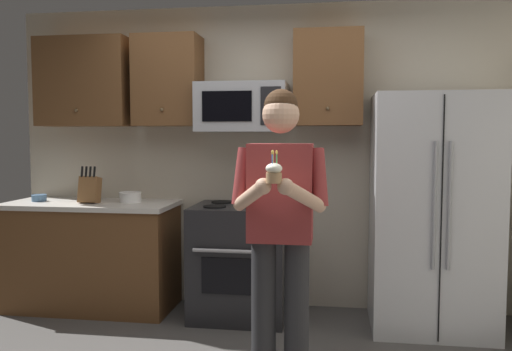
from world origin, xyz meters
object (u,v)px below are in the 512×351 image
person (280,219)px  bowl_large_white (130,197)px  microwave (242,107)px  bowl_small_colored (39,198)px  oven_range (240,261)px  cupcake (274,172)px  refrigerator (432,213)px  knife_block (90,189)px

person → bowl_large_white: bearing=140.2°
microwave → bowl_small_colored: size_ratio=5.81×
oven_range → bowl_small_colored: bearing=179.7°
oven_range → cupcake: bearing=-72.8°
person → bowl_small_colored: bearing=153.2°
bowl_large_white → person: (1.41, -1.17, 0.03)m
refrigerator → knife_block: size_ratio=5.63×
knife_block → refrigerator: bearing=-0.2°
bowl_large_white → person: 1.83m
microwave → knife_block: (-1.29, -0.15, -0.69)m
cupcake → microwave: bearing=105.9°
refrigerator → person: 1.51m
knife_block → bowl_large_white: 0.34m
cupcake → refrigerator: bearing=52.9°
microwave → bowl_small_colored: 1.94m
microwave → bowl_small_colored: (-1.77, -0.11, -0.77)m
oven_range → person: 1.31m
refrigerator → bowl_small_colored: (-3.27, 0.05, 0.05)m
bowl_large_white → cupcake: (1.41, -1.50, 0.33)m
person → cupcake: size_ratio=10.13×
microwave → person: bearing=-70.1°
bowl_small_colored → person: bearing=-26.8°
oven_range → bowl_small_colored: 1.84m
knife_block → bowl_large_white: (0.32, 0.09, -0.07)m
oven_range → person: (0.44, -1.11, 0.53)m
knife_block → bowl_large_white: size_ratio=1.68×
cupcake → bowl_large_white: bearing=133.2°
refrigerator → person: (-1.06, -1.07, 0.10)m
refrigerator → cupcake: bearing=-127.1°
microwave → cupcake: size_ratio=4.26×
refrigerator → microwave: bearing=174.0°
knife_block → bowl_small_colored: size_ratio=2.51×
bowl_small_colored → cupcake: bearing=-33.1°
bowl_large_white → bowl_small_colored: size_ratio=1.49×
knife_block → cupcake: cupcake is taller
oven_range → bowl_large_white: 1.09m
bowl_small_colored → person: 2.48m
oven_range → knife_block: 1.41m
person → oven_range: bearing=111.8°
refrigerator → bowl_large_white: 2.47m
bowl_small_colored → knife_block: bearing=-4.7°
bowl_small_colored → cupcake: (2.22, -1.45, 0.34)m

